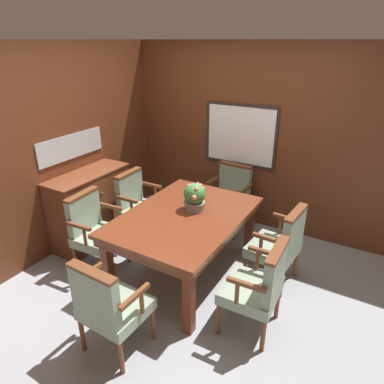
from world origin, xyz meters
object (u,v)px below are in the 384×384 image
(chair_left_far, at_px, (138,203))
(chair_head_far, at_px, (230,195))
(dining_table, at_px, (185,222))
(chair_right_near, at_px, (259,285))
(sideboard_cabinet, at_px, (91,207))
(potted_plant, at_px, (195,197))
(chair_right_far, at_px, (280,243))
(chair_head_near, at_px, (109,304))
(chair_left_near, at_px, (94,228))

(chair_left_far, height_order, chair_head_far, same)
(dining_table, bearing_deg, chair_left_far, 158.60)
(chair_right_near, bearing_deg, sideboard_cabinet, -101.14)
(chair_right_near, relative_size, potted_plant, 2.98)
(chair_right_near, bearing_deg, chair_right_far, -178.81)
(chair_right_far, height_order, potted_plant, potted_plant)
(dining_table, distance_m, chair_right_near, 1.07)
(potted_plant, height_order, sideboard_cabinet, potted_plant)
(chair_right_far, relative_size, chair_right_near, 1.00)
(chair_head_near, bearing_deg, dining_table, -87.48)
(chair_left_far, distance_m, chair_left_near, 0.76)
(dining_table, bearing_deg, sideboard_cabinet, 179.60)
(dining_table, distance_m, potted_plant, 0.29)
(chair_head_far, bearing_deg, chair_head_near, -85.57)
(potted_plant, bearing_deg, chair_left_near, -151.57)
(chair_head_far, distance_m, sideboard_cabinet, 1.85)
(chair_left_far, xyz_separation_m, potted_plant, (0.98, -0.22, 0.41))
(chair_left_near, relative_size, sideboard_cabinet, 0.83)
(dining_table, relative_size, sideboard_cabinet, 1.51)
(chair_left_far, bearing_deg, chair_head_far, -48.57)
(chair_head_near, bearing_deg, chair_left_near, -38.47)
(chair_left_near, height_order, potted_plant, potted_plant)
(dining_table, height_order, sideboard_cabinet, sideboard_cabinet)
(chair_head_near, bearing_deg, sideboard_cabinet, -38.96)
(chair_left_near, bearing_deg, sideboard_cabinet, 44.52)
(chair_right_near, distance_m, chair_head_far, 1.89)
(chair_right_near, bearing_deg, chair_left_near, -91.55)
(chair_left_far, bearing_deg, chair_right_far, -91.34)
(chair_head_far, relative_size, chair_head_near, 1.00)
(chair_right_far, bearing_deg, chair_head_far, -127.02)
(potted_plant, bearing_deg, sideboard_cabinet, -174.56)
(chair_left_far, distance_m, sideboard_cabinet, 0.59)
(chair_left_near, bearing_deg, chair_head_far, -34.21)
(chair_head_far, xyz_separation_m, potted_plant, (0.05, -1.08, 0.41))
(dining_table, distance_m, chair_left_near, 1.05)
(chair_right_far, xyz_separation_m, potted_plant, (-0.91, -0.22, 0.41))
(chair_right_near, distance_m, sideboard_cabinet, 2.43)
(chair_right_near, bearing_deg, potted_plant, -120.89)
(chair_right_near, height_order, potted_plant, potted_plant)
(chair_right_far, relative_size, chair_head_far, 1.00)
(chair_left_far, height_order, chair_right_far, same)
(chair_head_near, bearing_deg, chair_left_far, -57.10)
(chair_head_far, bearing_deg, chair_left_near, -116.77)
(chair_head_near, bearing_deg, chair_head_far, -87.52)
(chair_right_far, distance_m, chair_right_near, 0.75)
(chair_left_far, bearing_deg, sideboard_cabinet, 126.40)
(chair_left_far, xyz_separation_m, chair_head_near, (0.97, -1.59, 0.00))
(chair_left_far, xyz_separation_m, chair_head_far, (0.93, 0.86, 0.00))
(potted_plant, bearing_deg, dining_table, -102.73)
(dining_table, distance_m, chair_left_far, 1.03)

